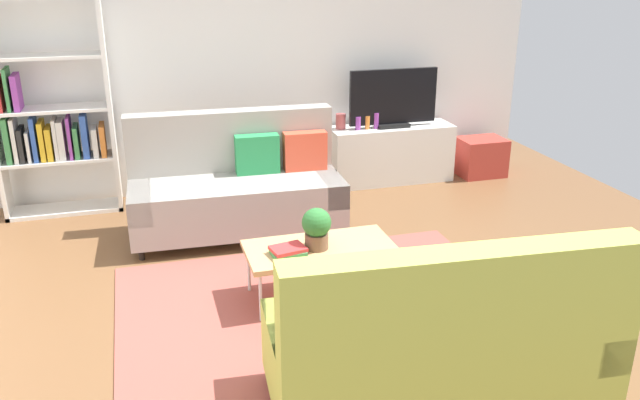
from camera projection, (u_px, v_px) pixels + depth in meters
name	position (u px, v px, depth m)	size (l,w,h in m)	color
ground_plane	(321.00, 300.00, 4.93)	(7.68, 7.68, 0.00)	brown
wall_far	(248.00, 54.00, 6.94)	(6.40, 0.12, 2.90)	white
area_rug	(321.00, 310.00, 4.79)	(2.90, 2.20, 0.01)	#9E4C42
couch_beige	(237.00, 186.00, 6.01)	(1.93, 0.91, 1.10)	gray
couch_green	(439.00, 340.00, 3.62)	(1.96, 0.98, 1.10)	#C1CC51
coffee_table	(320.00, 250.00, 4.85)	(1.10, 0.56, 0.42)	tan
tv_console	(390.00, 154.00, 7.43)	(1.40, 0.44, 0.64)	silver
tv	(393.00, 99.00, 7.19)	(1.00, 0.20, 0.64)	black
bookshelf	(50.00, 118.00, 6.30)	(1.10, 0.36, 2.10)	white
storage_trunk	(481.00, 157.00, 7.66)	(0.52, 0.40, 0.44)	#B2382D
potted_plant	(317.00, 227.00, 4.75)	(0.22, 0.22, 0.31)	brown
table_book_0	(288.00, 252.00, 4.70)	(0.24, 0.18, 0.03)	#3F8C4C
table_book_1	(288.00, 249.00, 4.69)	(0.24, 0.18, 0.03)	red
vase_0	(341.00, 121.00, 7.18)	(0.11, 0.11, 0.17)	#B24C4C
bottle_0	(358.00, 123.00, 7.15)	(0.06, 0.06, 0.14)	purple
bottle_1	(367.00, 123.00, 7.17)	(0.05, 0.05, 0.15)	orange
bottle_2	(376.00, 121.00, 7.20)	(0.05, 0.05, 0.17)	purple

